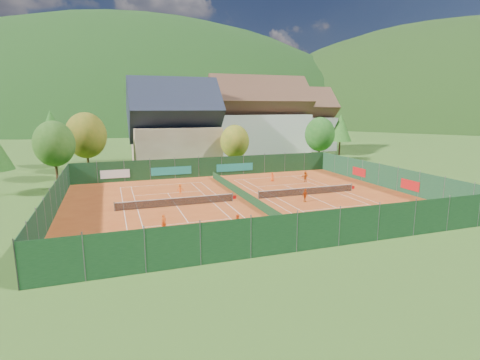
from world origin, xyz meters
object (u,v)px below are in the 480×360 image
object	(u,v)px
chalet	(175,129)
player_right_far_b	(305,177)
hotel_block_a	(258,122)
player_left_mid	(238,223)
player_right_far_a	(272,177)
ball_hopper	(403,217)
player_left_far	(180,189)
player_left_near	(164,222)
hotel_block_b	(299,123)
player_right_near	(305,195)

from	to	relation	value
chalet	player_right_far_b	distance (m)	27.73
hotel_block_a	player_left_mid	world-z (taller)	hotel_block_a
player_left_mid	player_right_far_a	bearing A→B (deg)	90.50
ball_hopper	player_left_far	bearing A→B (deg)	134.22
player_left_near	player_right_far_a	bearing A→B (deg)	20.80
hotel_block_a	ball_hopper	distance (m)	49.66
hotel_block_b	ball_hopper	xyz separation A→B (m)	(-19.19, -56.91, -6.06)
player_left_far	player_right_far_b	bearing A→B (deg)	-168.61
hotel_block_b	player_left_far	size ratio (longest dim) A/B	12.47
ball_hopper	player_left_near	size ratio (longest dim) A/B	0.58
player_right_far_a	player_left_far	bearing A→B (deg)	31.03
chalet	player_right_far_a	xyz separation A→B (m)	(10.49, -20.70, -5.98)
hotel_block_a	player_left_far	xyz separation A→B (m)	(-22.67, -30.95, -6.69)
player_left_mid	chalet	bearing A→B (deg)	120.04
player_left_near	player_right_near	bearing A→B (deg)	-6.85
player_left_mid	player_right_far_a	distance (m)	22.74
player_left_mid	player_right_near	bearing A→B (deg)	66.17
chalet	ball_hopper	xyz separation A→B (m)	(13.81, -42.91, -6.07)
player_left_mid	player_right_far_a	size ratio (longest dim) A/B	1.15
hotel_block_b	hotel_block_a	bearing A→B (deg)	-150.26
hotel_block_a	player_right_far_a	world-z (taller)	hotel_block_a
chalet	player_left_mid	world-z (taller)	chalet
player_left_far	chalet	bearing A→B (deg)	-93.89
player_right_far_a	player_left_near	bearing A→B (deg)	57.76
player_left_far	player_right_far_b	size ratio (longest dim) A/B	0.91
player_left_mid	hotel_block_b	bearing A→B (deg)	89.58
player_right_far_a	hotel_block_b	bearing A→B (deg)	-108.65
ball_hopper	player_right_near	distance (m)	11.00
hotel_block_b	ball_hopper	distance (m)	60.37
player_left_far	player_right_far_a	xyz separation A→B (m)	(14.16, 4.25, -0.05)
chalet	ball_hopper	bearing A→B (deg)	-72.16
hotel_block_b	player_right_far_a	world-z (taller)	hotel_block_b
player_right_far_a	player_right_near	bearing A→B (deg)	97.58
player_left_far	player_right_near	xyz separation A→B (m)	(12.71, -8.05, 0.07)
ball_hopper	player_right_far_a	world-z (taller)	player_right_far_a
player_left_near	player_right_far_a	world-z (taller)	player_left_near
player_left_near	player_right_near	distance (m)	17.09
hotel_block_b	player_left_far	bearing A→B (deg)	-133.27
player_left_far	player_right_far_a	world-z (taller)	player_left_far
player_left_far	player_right_far_a	size ratio (longest dim) A/B	1.07
hotel_block_b	player_left_mid	size ratio (longest dim) A/B	11.60
hotel_block_b	player_left_near	world-z (taller)	hotel_block_b
player_left_near	player_right_far_b	xyz separation A→B (m)	(22.18, 14.94, 0.07)
hotel_block_a	ball_hopper	world-z (taller)	hotel_block_a
player_right_far_b	hotel_block_a	bearing A→B (deg)	-117.17
ball_hopper	player_left_far	size ratio (longest dim) A/B	0.58
ball_hopper	player_right_far_b	world-z (taller)	player_right_far_b
ball_hopper	player_right_far_a	size ratio (longest dim) A/B	0.62
chalet	player_right_far_a	size ratio (longest dim) A/B	12.50
hotel_block_a	player_right_near	bearing A→B (deg)	-104.33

